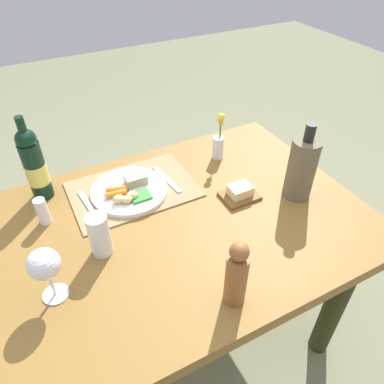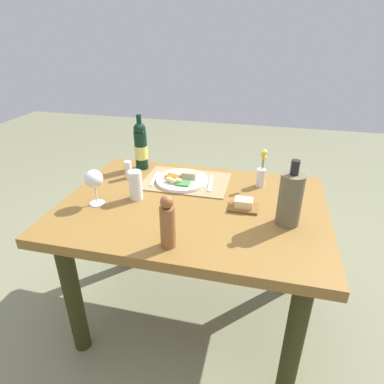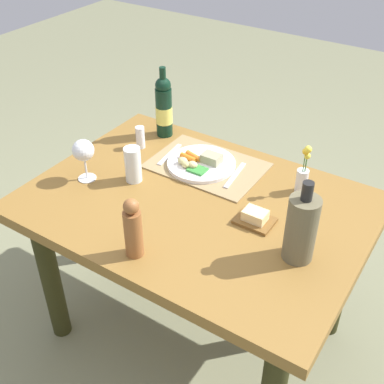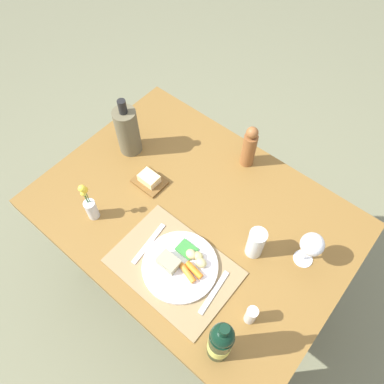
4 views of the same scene
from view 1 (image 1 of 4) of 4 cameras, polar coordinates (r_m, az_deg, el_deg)
The scene contains 14 objects.
ground_plane at distance 1.78m, azimuth -1.11°, elevation -21.26°, with size 8.00×8.00×0.00m, color #757758.
dining_table at distance 1.29m, azimuth -1.45°, elevation -7.99°, with size 1.22×0.88×0.72m.
placemat at distance 1.34m, azimuth -9.29°, elevation 0.42°, with size 0.44×0.31×0.01m, color #967D53.
dinner_plate at distance 1.31m, azimuth -9.88°, elevation 0.29°, with size 0.28×0.28×0.05m.
fork at distance 1.36m, azimuth -4.01°, elevation 2.05°, with size 0.02×0.19×0.01m, color silver.
knife at distance 1.30m, azimuth -16.06°, elevation -2.04°, with size 0.02×0.18×0.01m, color silver.
cooler_bottle at distance 1.29m, azimuth 16.96°, elevation 3.66°, with size 0.10×0.10×0.28m.
salt_shaker at distance 1.26m, azimuth -22.60°, elevation -2.84°, with size 0.04×0.04×0.10m, color white.
wine_glass at distance 0.99m, azimuth -22.34°, elevation -10.68°, with size 0.08×0.08×0.17m.
butter_dish at distance 1.29m, azimuth 7.57°, elevation -0.16°, with size 0.13×0.10×0.05m.
water_tumbler at distance 1.10m, azimuth -14.36°, elevation -6.93°, with size 0.06×0.06×0.14m.
pepper_mill at distance 0.93m, azimuth 7.05°, elevation -12.89°, with size 0.06×0.06×0.21m.
wine_bottle at distance 1.33m, azimuth -23.65°, elevation 3.91°, with size 0.07×0.07×0.31m.
flower_vase at distance 1.46m, azimuth 4.23°, elevation 7.84°, with size 0.05×0.05×0.20m.
Camera 1 is at (0.37, 0.79, 1.55)m, focal length 33.71 mm.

